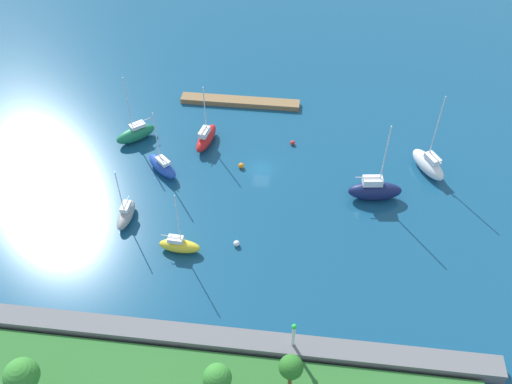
{
  "coord_description": "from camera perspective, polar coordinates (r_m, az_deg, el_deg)",
  "views": [
    {
      "loc": [
        -6.48,
        61.36,
        54.69
      ],
      "look_at": [
        0.0,
        6.64,
        1.5
      ],
      "focal_mm": 38.08,
      "sensor_mm": 36.0,
      "label": 1
    }
  ],
  "objects": [
    {
      "name": "mooring_buoy_white",
      "position": [
        71.52,
        -2.06,
        -5.42
      ],
      "size": [
        0.81,
        0.81,
        0.81
      ],
      "primitive_type": "sphere",
      "color": "white",
      "rests_on": "water"
    },
    {
      "name": "pier_dock",
      "position": [
        95.79,
        -1.68,
        9.47
      ],
      "size": [
        20.68,
        2.38,
        0.89
      ],
      "primitive_type": "cube",
      "color": "olive",
      "rests_on": "ground"
    },
    {
      "name": "water",
      "position": [
        82.45,
        0.54,
        2.43
      ],
      "size": [
        160.0,
        160.0,
        0.0
      ],
      "primitive_type": "plane",
      "color": "navy",
      "rests_on": "ground"
    },
    {
      "name": "harbor_beacon",
      "position": [
        59.82,
        3.97,
        -14.59
      ],
      "size": [
        0.56,
        0.56,
        3.73
      ],
      "color": "silver",
      "rests_on": "breakwater"
    },
    {
      "name": "park_tree_center",
      "position": [
        60.06,
        -23.4,
        -17.28
      ],
      "size": [
        3.47,
        3.47,
        6.09
      ],
      "color": "brown",
      "rests_on": "shoreline_park"
    },
    {
      "name": "sailboat_yellow_mid_basin",
      "position": [
        71.16,
        -8.05,
        -5.56
      ],
      "size": [
        5.54,
        2.09,
        10.13
      ],
      "rotation": [
        0.0,
        0.0,
        3.09
      ],
      "color": "yellow",
      "rests_on": "water"
    },
    {
      "name": "sailboat_green_west_end",
      "position": [
        89.21,
        -12.52,
        6.03
      ],
      "size": [
        6.39,
        6.05,
        11.7
      ],
      "rotation": [
        0.0,
        0.0,
        0.73
      ],
      "color": "#19724C",
      "rests_on": "water"
    },
    {
      "name": "sailboat_blue_along_channel",
      "position": [
        82.38,
        -9.83,
        2.73
      ],
      "size": [
        6.14,
        5.84,
        10.62
      ],
      "rotation": [
        0.0,
        0.0,
        5.55
      ],
      "color": "#2347B2",
      "rests_on": "water"
    },
    {
      "name": "mooring_buoy_orange",
      "position": [
        82.4,
        -1.57,
        2.78
      ],
      "size": [
        0.86,
        0.86,
        0.86
      ],
      "primitive_type": "sphere",
      "color": "orange",
      "rests_on": "water"
    },
    {
      "name": "sailboat_red_by_breakwater",
      "position": [
        86.62,
        -5.27,
        5.72
      ],
      "size": [
        3.2,
        7.13,
        10.4
      ],
      "rotation": [
        0.0,
        0.0,
        4.53
      ],
      "color": "red",
      "rests_on": "water"
    },
    {
      "name": "breakwater",
      "position": [
        62.68,
        -2.61,
        -15.39
      ],
      "size": [
        58.77,
        2.53,
        1.59
      ],
      "primitive_type": "cube",
      "color": "slate",
      "rests_on": "ground"
    },
    {
      "name": "mooring_buoy_red",
      "position": [
        86.9,
        3.87,
        5.18
      ],
      "size": [
        0.73,
        0.73,
        0.73
      ],
      "primitive_type": "sphere",
      "color": "red",
      "rests_on": "water"
    },
    {
      "name": "park_tree_west",
      "position": [
        57.0,
        3.7,
        -17.9
      ],
      "size": [
        2.53,
        2.53,
        4.85
      ],
      "color": "brown",
      "rests_on": "shoreline_park"
    },
    {
      "name": "sailboat_gray_inner_mooring",
      "position": [
        76.33,
        -13.5,
        -2.29
      ],
      "size": [
        1.98,
        5.57,
        9.03
      ],
      "rotation": [
        0.0,
        0.0,
        1.53
      ],
      "color": "gray",
      "rests_on": "water"
    },
    {
      "name": "sailboat_white_off_beacon",
      "position": [
        85.14,
        17.64,
        2.83
      ],
      "size": [
        5.49,
        7.3,
        13.18
      ],
      "rotation": [
        0.0,
        0.0,
        5.22
      ],
      "color": "white",
      "rests_on": "water"
    },
    {
      "name": "park_tree_midwest",
      "position": [
        56.9,
        -4.09,
        -18.92
      ],
      "size": [
        2.94,
        2.94,
        4.64
      ],
      "color": "brown",
      "rests_on": "shoreline_park"
    },
    {
      "name": "sailboat_navy_east_end",
      "position": [
        78.58,
        12.37,
        0.21
      ],
      "size": [
        7.88,
        3.47,
        12.84
      ],
      "rotation": [
        0.0,
        0.0,
        3.27
      ],
      "color": "#141E4C",
      "rests_on": "water"
    }
  ]
}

